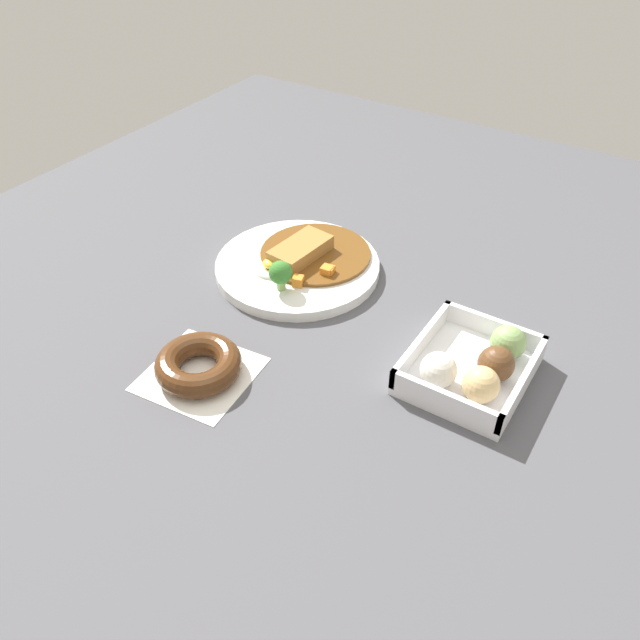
{
  "coord_description": "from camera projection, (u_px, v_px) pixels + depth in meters",
  "views": [
    {
      "loc": [
        -0.66,
        -0.35,
        0.61
      ],
      "look_at": [
        -0.07,
        0.03,
        0.03
      ],
      "focal_mm": 35.77,
      "sensor_mm": 36.0,
      "label": 1
    }
  ],
  "objects": [
    {
      "name": "curry_plate",
      "position": [
        299.0,
        264.0,
        1.06
      ],
      "size": [
        0.27,
        0.27,
        0.07
      ],
      "color": "white",
      "rests_on": "ground_plane"
    },
    {
      "name": "chocolate_ring_donut",
      "position": [
        199.0,
        365.0,
        0.86
      ],
      "size": [
        0.16,
        0.16,
        0.04
      ],
      "color": "white",
      "rests_on": "ground_plane"
    },
    {
      "name": "ground_plane",
      "position": [
        359.0,
        318.0,
        0.97
      ],
      "size": [
        1.6,
        1.6,
        0.0
      ],
      "primitive_type": "plane",
      "color": "#4C4C51"
    },
    {
      "name": "donut_box",
      "position": [
        475.0,
        367.0,
        0.85
      ],
      "size": [
        0.18,
        0.15,
        0.06
      ],
      "color": "white",
      "rests_on": "ground_plane"
    }
  ]
}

